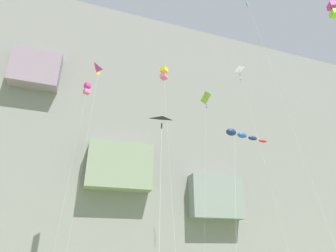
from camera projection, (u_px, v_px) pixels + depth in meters
name	position (u px, v px, depth m)	size (l,w,h in m)	color
cliff_face	(114.00, 138.00, 75.14)	(180.00, 33.50, 62.90)	gray
kite_delta_upper_right	(163.00, 124.00, 24.13)	(2.39, 4.98, 13.68)	black
kite_diamond_high_left	(241.00, 74.00, 46.02)	(1.16, 5.16, 32.43)	white
kite_windsock_high_right	(241.00, 135.00, 23.41)	(5.65, 1.92, 12.55)	navy
kite_box_near_cliff	(334.00, 10.00, 34.51)	(3.69, 2.01, 32.09)	#CC3399
kite_box_far_right	(164.00, 74.00, 36.40)	(1.15, 3.68, 25.57)	yellow
kite_box_upper_mid	(87.00, 89.00, 44.77)	(1.79, 3.70, 28.32)	#CC3399
kite_diamond_low_center	(206.00, 100.00, 51.40)	(3.20, 2.32, 30.81)	#8CCC33
kite_banner_mid_left	(248.00, 5.00, 31.92)	(4.71, 4.33, 31.96)	black
kite_delta_mid_center	(102.00, 75.00, 39.25)	(2.34, 4.17, 26.82)	#CC3399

